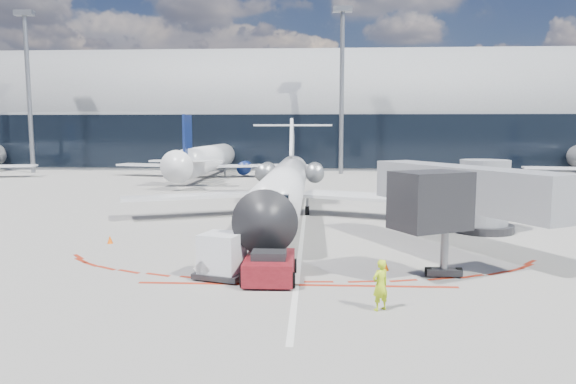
{
  "coord_description": "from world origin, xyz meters",
  "views": [
    {
      "loc": [
        0.73,
        -33.25,
        6.67
      ],
      "look_at": [
        -0.97,
        0.37,
        2.69
      ],
      "focal_mm": 32.0,
      "sensor_mm": 36.0,
      "label": 1
    }
  ],
  "objects_px": {
    "ramp_worker": "(380,285)",
    "uld_container": "(222,256)",
    "pushback_tug": "(270,266)",
    "regional_jet": "(285,184)"
  },
  "relations": [
    {
      "from": "regional_jet",
      "to": "uld_container",
      "type": "xyz_separation_m",
      "value": [
        -1.98,
        -16.55,
        -1.63
      ]
    },
    {
      "from": "regional_jet",
      "to": "ramp_worker",
      "type": "relative_size",
      "value": 16.31
    },
    {
      "from": "ramp_worker",
      "to": "uld_container",
      "type": "bearing_deg",
      "value": -63.76
    },
    {
      "from": "regional_jet",
      "to": "ramp_worker",
      "type": "xyz_separation_m",
      "value": [
        4.69,
        -20.49,
        -1.68
      ]
    },
    {
      "from": "regional_jet",
      "to": "pushback_tug",
      "type": "bearing_deg",
      "value": -89.24
    },
    {
      "from": "pushback_tug",
      "to": "ramp_worker",
      "type": "relative_size",
      "value": 2.83
    },
    {
      "from": "uld_container",
      "to": "regional_jet",
      "type": "bearing_deg",
      "value": 100.46
    },
    {
      "from": "pushback_tug",
      "to": "ramp_worker",
      "type": "bearing_deg",
      "value": -40.26
    },
    {
      "from": "pushback_tug",
      "to": "uld_container",
      "type": "bearing_deg",
      "value": 173.89
    },
    {
      "from": "regional_jet",
      "to": "ramp_worker",
      "type": "distance_m",
      "value": 21.09
    }
  ]
}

